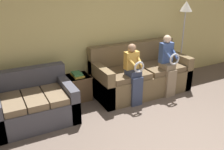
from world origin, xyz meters
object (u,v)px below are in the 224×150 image
at_px(couch_side, 34,104).
at_px(book_stack, 77,75).
at_px(child_right_seated, 168,63).
at_px(side_shelf, 78,87).
at_px(couch_main, 140,76).
at_px(floor_lamp, 185,16).
at_px(child_left_seated, 134,72).

xyz_separation_m(couch_side, book_stack, (0.95, 0.37, 0.24)).
bearing_deg(child_right_seated, couch_side, 174.20).
bearing_deg(side_shelf, book_stack, -97.18).
height_order(couch_main, side_shelf, couch_main).
distance_m(couch_side, side_shelf, 1.02).
relative_size(side_shelf, floor_lamp, 0.27).
relative_size(couch_main, side_shelf, 4.06).
distance_m(child_left_seated, child_right_seated, 0.83).
relative_size(couch_side, floor_lamp, 0.73).
bearing_deg(child_right_seated, couch_main, 135.82).
xyz_separation_m(couch_main, child_right_seated, (0.41, -0.40, 0.34)).
distance_m(child_right_seated, floor_lamp, 1.30).
relative_size(couch_main, child_left_seated, 1.73).
relative_size(side_shelf, book_stack, 1.65).
xyz_separation_m(side_shelf, floor_lamp, (2.58, -0.11, 1.27)).
distance_m(child_left_seated, side_shelf, 1.19).
height_order(child_left_seated, child_right_seated, child_right_seated).
bearing_deg(child_left_seated, floor_lamp, 18.20).
height_order(couch_side, child_left_seated, child_left_seated).
xyz_separation_m(side_shelf, book_stack, (-0.00, -0.01, 0.28)).
height_order(book_stack, floor_lamp, floor_lamp).
height_order(child_right_seated, floor_lamp, floor_lamp).
relative_size(book_stack, floor_lamp, 0.17).
bearing_deg(child_left_seated, child_right_seated, 0.38).
bearing_deg(couch_main, child_right_seated, -44.18).
bearing_deg(couch_side, couch_main, 3.23).
relative_size(child_right_seated, book_stack, 4.13).
xyz_separation_m(couch_main, child_left_seated, (-0.41, -0.41, 0.30)).
bearing_deg(child_left_seated, couch_main, 44.56).
distance_m(couch_side, child_right_seated, 2.73).
xyz_separation_m(couch_side, child_left_seated, (1.86, -0.28, 0.36)).
xyz_separation_m(child_left_seated, book_stack, (-0.92, 0.65, -0.12)).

